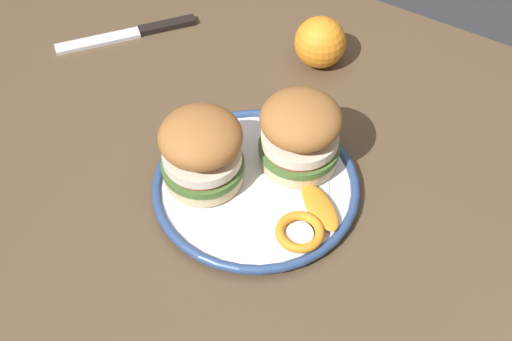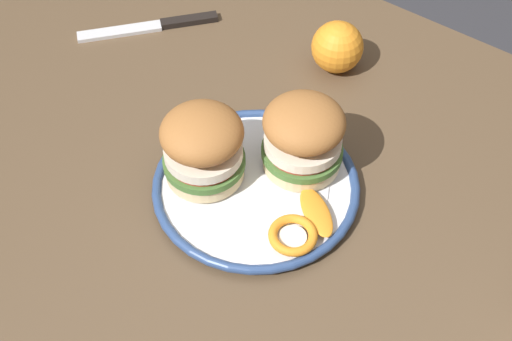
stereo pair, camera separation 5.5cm
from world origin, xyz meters
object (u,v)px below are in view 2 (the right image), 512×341
at_px(sandwich_half_right, 303,136).
at_px(table_knife, 158,26).
at_px(dining_table, 286,243).
at_px(dinner_plate, 256,186).
at_px(sandwich_half_left, 203,146).
at_px(whole_orange, 337,47).

xyz_separation_m(sandwich_half_right, table_knife, (-0.35, 0.11, -0.07)).
bearing_deg(dining_table, dinner_plate, -150.70).
xyz_separation_m(dining_table, sandwich_half_right, (-0.01, 0.04, 0.18)).
bearing_deg(dining_table, table_knife, 157.19).
bearing_deg(sandwich_half_right, sandwich_half_left, -135.33).
relative_size(sandwich_half_left, sandwich_half_right, 1.00).
relative_size(dinner_plate, whole_orange, 3.45).
distance_m(sandwich_half_left, whole_orange, 0.29).
relative_size(dinner_plate, sandwich_half_left, 1.83).
bearing_deg(dinner_plate, sandwich_half_left, -156.41).
relative_size(dining_table, whole_orange, 16.17).
bearing_deg(table_knife, whole_orange, 17.97).
xyz_separation_m(dinner_plate, sandwich_half_right, (0.03, 0.06, 0.06)).
xyz_separation_m(dining_table, whole_orange, (-0.08, 0.24, 0.15)).
distance_m(sandwich_half_left, sandwich_half_right, 0.12).
distance_m(dinner_plate, table_knife, 0.36).
bearing_deg(sandwich_half_left, whole_orange, 87.21).
bearing_deg(table_knife, dinner_plate, -28.03).
distance_m(whole_orange, table_knife, 0.29).
bearing_deg(sandwich_half_left, dining_table, 25.80).
relative_size(dinner_plate, sandwich_half_right, 1.84).
relative_size(dining_table, sandwich_half_left, 8.59).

